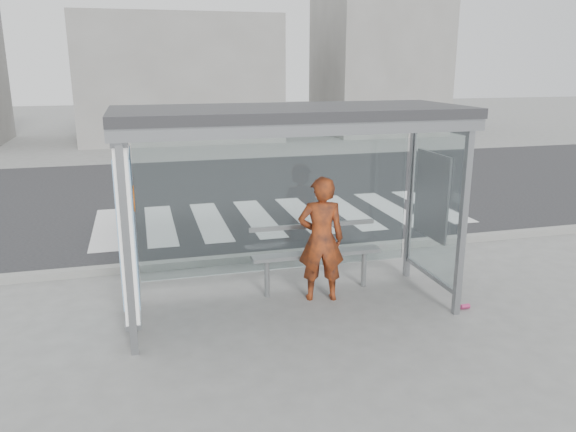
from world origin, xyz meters
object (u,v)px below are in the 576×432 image
object	(u,v)px
person	(321,239)
bench	(316,253)
soda_can	(465,306)
bus_shelter	(261,160)

from	to	relation	value
person	bench	size ratio (longest dim) A/B	0.93
soda_can	bench	bearing A→B (deg)	147.28
bus_shelter	person	size ratio (longest dim) A/B	2.49
soda_can	bus_shelter	bearing A→B (deg)	165.55
bus_shelter	bench	size ratio (longest dim) A/B	2.32
person	bench	distance (m)	0.41
bus_shelter	person	xyz separation A→B (m)	(0.84, 0.16, -1.13)
bench	soda_can	bearing A→B (deg)	-32.72
bus_shelter	bench	world-z (taller)	bus_shelter
person	soda_can	xyz separation A→B (m)	(1.73, -0.82, -0.82)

